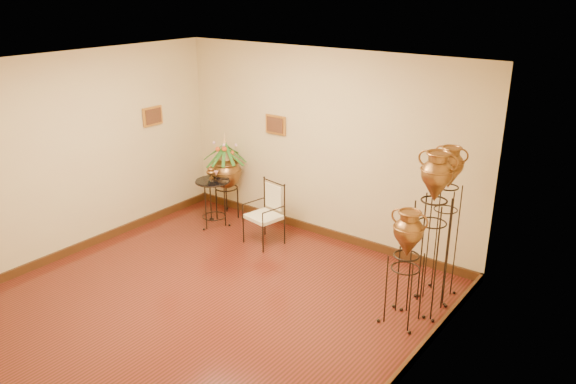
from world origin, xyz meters
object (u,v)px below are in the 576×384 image
Objects in this scene: amphora_tall at (444,222)px; planter_urn at (226,169)px; armchair at (264,214)px; amphora_mid at (431,233)px; side_table at (214,202)px.

planter_urn is (-3.78, 0.32, -0.17)m from amphora_tall.
amphora_tall is at bearing 13.46° from armchair.
amphora_tall is 3.80m from planter_urn.
amphora_tall is at bearing 90.00° from amphora_mid.
planter_urn is 1.51× the size of side_table.
armchair is 1.05m from side_table.
amphora_mid is 3.75m from side_table.
amphora_tall is 1.33× the size of planter_urn.
side_table is at bearing -77.45° from planter_urn.
side_table is (0.09, -0.40, -0.42)m from planter_urn.
amphora_tall is 3.74m from side_table.
planter_urn is at bearing 102.55° from side_table.
amphora_mid reaches higher than amphora_tall.
side_table is (-3.69, -0.08, -0.59)m from amphora_tall.
amphora_tall reaches higher than side_table.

